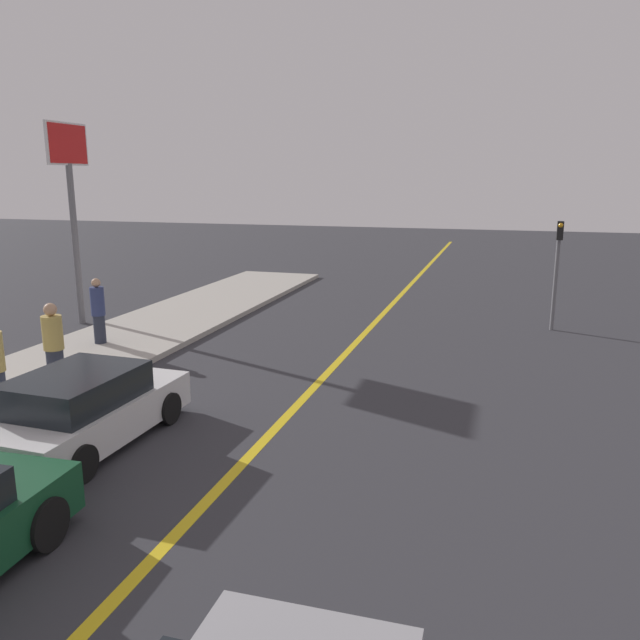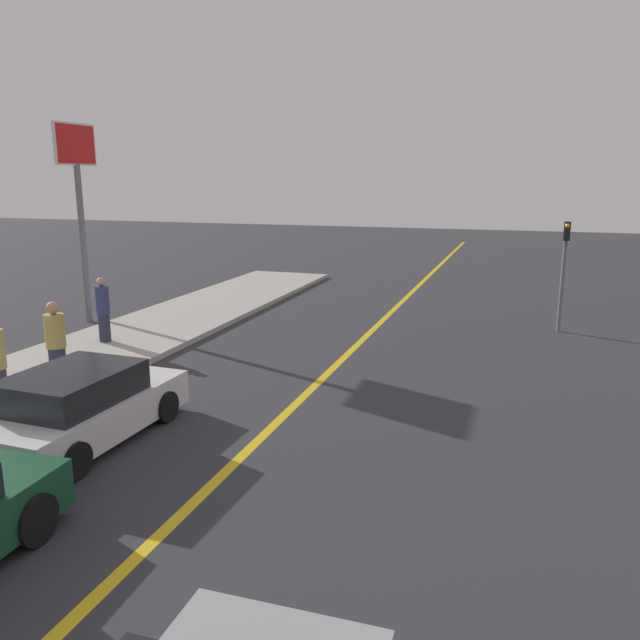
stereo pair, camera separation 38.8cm
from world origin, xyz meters
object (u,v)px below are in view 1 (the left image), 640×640
(roadside_sign, at_px, (70,177))
(pedestrian_far_standing, at_px, (54,344))
(car_far_distant, at_px, (84,410))
(pedestrian_by_sign, at_px, (98,311))
(traffic_light, at_px, (557,263))

(roadside_sign, bearing_deg, pedestrian_far_standing, -57.31)
(car_far_distant, distance_m, roadside_sign, 10.82)
(pedestrian_far_standing, relative_size, pedestrian_by_sign, 1.00)
(car_far_distant, xyz_separation_m, roadside_sign, (-6.12, 7.99, 3.97))
(pedestrian_by_sign, xyz_separation_m, traffic_light, (12.05, 5.78, 1.04))
(car_far_distant, distance_m, pedestrian_by_sign, 6.64)
(car_far_distant, relative_size, pedestrian_by_sign, 2.26)
(pedestrian_by_sign, relative_size, traffic_light, 0.54)
(traffic_light, bearing_deg, roadside_sign, -167.11)
(pedestrian_far_standing, xyz_separation_m, pedestrian_by_sign, (-1.16, 3.19, 0.01))
(traffic_light, xyz_separation_m, roadside_sign, (-14.51, -3.32, 2.52))
(car_far_distant, bearing_deg, pedestrian_by_sign, 125.23)
(pedestrian_by_sign, bearing_deg, traffic_light, 25.61)
(pedestrian_far_standing, bearing_deg, car_far_distant, -43.14)
(traffic_light, bearing_deg, pedestrian_by_sign, -154.39)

